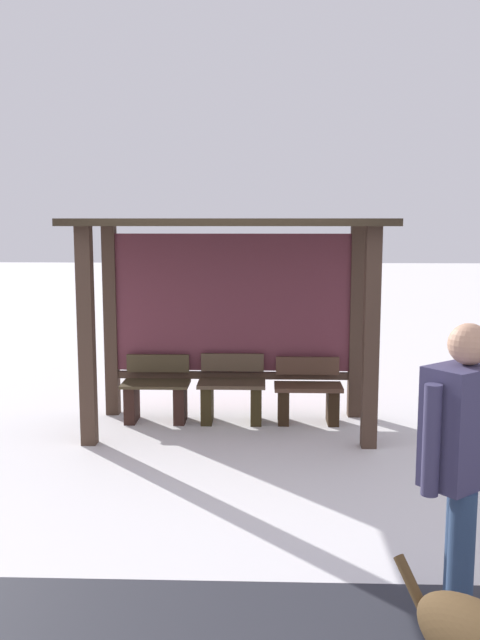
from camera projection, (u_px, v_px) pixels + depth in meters
The scene contains 6 objects.
ground_plane at pixel (231, 429), 7.40m from camera, with size 60.00×60.00×0.00m, color white.
bus_shelter at pixel (231, 278), 7.38m from camera, with size 3.23×1.56×2.24m.
bench_left_inside at pixel (156, 395), 7.65m from camera, with size 0.74×0.41×0.72m.
bench_center_inside at pixel (232, 395), 7.62m from camera, with size 0.74×0.41×0.74m.
bench_right_inside at pixel (308, 396), 7.60m from camera, with size 0.74×0.37×0.71m.
person_walking at pixel (464, 451), 3.68m from camera, with size 0.57×0.50×1.69m.
Camera 1 is at (0.34, -7.15, 2.21)m, focal length 38.61 mm.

